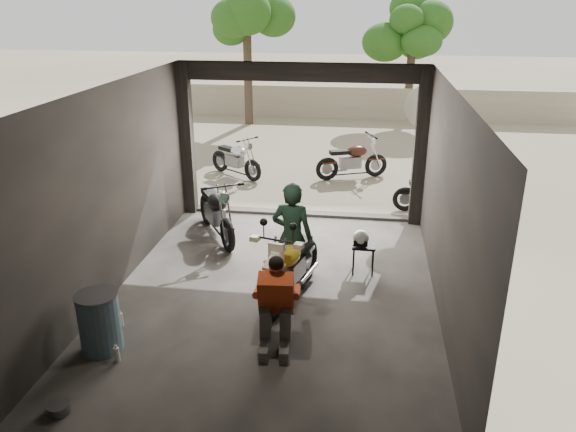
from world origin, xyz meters
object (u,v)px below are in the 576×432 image
(left_bike, at_px, (216,207))
(outside_bike_c, at_px, (434,189))
(mechanic, at_px, (275,307))
(stool, at_px, (364,248))
(helmet, at_px, (361,238))
(sign_post, at_px, (425,126))
(rider, at_px, (292,236))
(main_bike, at_px, (292,262))
(outside_bike_b, at_px, (352,157))
(outside_bike_a, at_px, (236,156))
(oil_drum, at_px, (100,323))

(left_bike, relative_size, outside_bike_c, 1.19)
(mechanic, distance_m, stool, 2.60)
(helmet, relative_size, sign_post, 0.11)
(outside_bike_c, height_order, rider, rider)
(stool, bearing_deg, left_bike, 158.05)
(main_bike, bearing_deg, rider, 111.90)
(outside_bike_c, bearing_deg, main_bike, 145.45)
(outside_bike_b, relative_size, sign_post, 0.62)
(main_bike, xyz_separation_m, sign_post, (2.23, 4.31, 1.25))
(outside_bike_a, bearing_deg, outside_bike_b, -50.21)
(sign_post, bearing_deg, helmet, -94.72)
(main_bike, distance_m, outside_bike_b, 6.36)
(left_bike, height_order, outside_bike_b, left_bike)
(left_bike, height_order, sign_post, sign_post)
(sign_post, bearing_deg, stool, -94.04)
(outside_bike_c, xyz_separation_m, stool, (-1.46, -3.14, -0.06))
(rider, distance_m, mechanic, 1.71)
(rider, distance_m, sign_post, 4.68)
(rider, relative_size, oil_drum, 2.13)
(left_bike, bearing_deg, mechanic, -94.92)
(main_bike, relative_size, stool, 3.45)
(helmet, bearing_deg, sign_post, 74.51)
(rider, xyz_separation_m, oil_drum, (-2.24, -2.09, -0.47))
(outside_bike_b, relative_size, oil_drum, 2.01)
(outside_bike_b, xyz_separation_m, stool, (0.38, -5.32, -0.11))
(left_bike, relative_size, rider, 1.02)
(outside_bike_a, bearing_deg, oil_drum, -144.70)
(outside_bike_c, bearing_deg, helmet, 151.44)
(sign_post, bearing_deg, outside_bike_c, -13.41)
(outside_bike_a, xyz_separation_m, oil_drum, (0.00, -7.84, -0.13))
(outside_bike_b, height_order, mechanic, mechanic)
(left_bike, xyz_separation_m, mechanic, (1.73, -3.49, -0.01))
(helmet, bearing_deg, outside_bike_a, 127.33)
(outside_bike_c, relative_size, oil_drum, 1.83)
(helmet, xyz_separation_m, sign_post, (1.21, 3.34, 1.20))
(outside_bike_c, xyz_separation_m, mechanic, (-2.57, -5.49, 0.09))
(rider, relative_size, sign_post, 0.65)
(main_bike, distance_m, oil_drum, 2.89)
(main_bike, xyz_separation_m, left_bike, (-1.76, 2.15, -0.00))
(outside_bike_b, bearing_deg, helmet, 161.03)
(outside_bike_c, distance_m, helmet, 3.52)
(sign_post, bearing_deg, outside_bike_b, 142.46)
(outside_bike_c, distance_m, stool, 3.46)
(main_bike, xyz_separation_m, stool, (1.08, 1.00, -0.15))
(left_bike, height_order, oil_drum, left_bike)
(outside_bike_a, relative_size, helmet, 5.61)
(left_bike, xyz_separation_m, oil_drum, (-0.52, -3.90, -0.19))
(mechanic, distance_m, helmet, 2.54)
(outside_bike_c, distance_m, mechanic, 6.06)
(outside_bike_a, distance_m, mechanic, 7.76)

